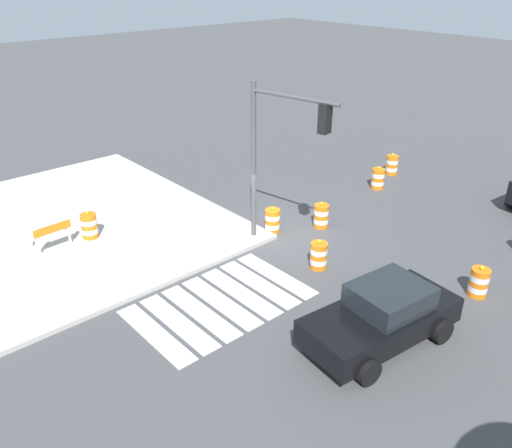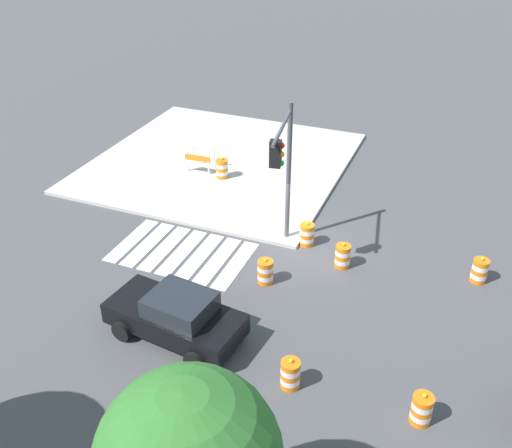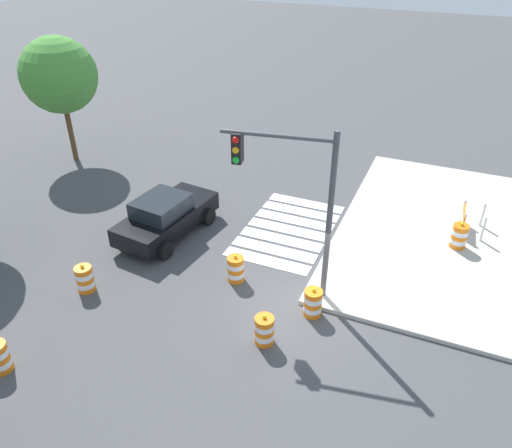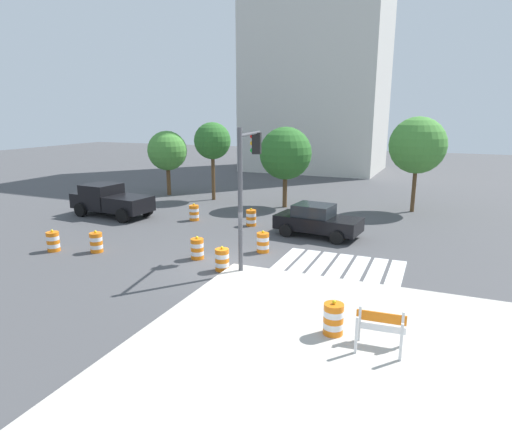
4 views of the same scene
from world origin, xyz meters
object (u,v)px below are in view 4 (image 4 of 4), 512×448
Objects in this scene: sports_car at (317,220)px; street_tree_corner_lot at (418,145)px; traffic_barrel_near_corner at (263,242)px; traffic_barrel_lane_center at (251,218)px; street_tree_streetside_far at (212,141)px; traffic_barrel_on_sidewalk at (333,319)px; street_tree_streetside_mid at (167,151)px; street_tree_streetside_near at (285,154)px; traffic_barrel_far_curb at (197,249)px; traffic_barrel_crosswalk_end at (194,213)px; traffic_light_pole at (247,171)px; construction_barricade at (380,326)px; pickup_truck at (109,200)px; traffic_barrel_opposite_curb at (222,260)px; traffic_barrel_median_near at (96,242)px; traffic_barrel_median_far at (53,241)px.

sports_car is 0.76× the size of street_tree_corner_lot.
traffic_barrel_near_corner and traffic_barrel_lane_center have the same top height.
traffic_barrel_lane_center is 8.97m from street_tree_streetside_far.
traffic_barrel_on_sidewalk is 0.21× the size of street_tree_streetside_mid.
traffic_barrel_far_curb is at bearing -89.91° from street_tree_streetside_near.
traffic_light_pole is (6.02, -5.95, 3.46)m from traffic_barrel_crosswalk_end.
construction_barricade is at bearing -44.14° from street_tree_streetside_mid.
traffic_light_pole reaches higher than pickup_truck.
traffic_barrel_opposite_curb is at bearing -82.42° from street_tree_streetside_near.
street_tree_streetside_mid is (-12.01, 12.45, -0.56)m from traffic_light_pole.
street_tree_streetside_mid is at bearing 134.05° from traffic_barrel_on_sidewalk.
street_tree_streetside_mid is at bearing 152.57° from sports_car.
street_tree_streetside_near is at bearing -5.24° from street_tree_streetside_mid.
traffic_barrel_crosswalk_end is at bearing 134.86° from traffic_barrel_on_sidewalk.
traffic_barrel_far_curb is 0.78× the size of construction_barricade.
traffic_barrel_far_curb is (4.71, 0.92, 0.00)m from traffic_barrel_median_near.
traffic_barrel_opposite_curb is at bearing -28.68° from traffic_barrel_far_curb.
traffic_barrel_on_sidewalk is (5.38, -3.79, 0.15)m from traffic_barrel_opposite_curb.
street_tree_streetside_mid is at bearing 133.97° from traffic_light_pole.
traffic_barrel_near_corner is 2.94m from traffic_barrel_opposite_curb.
street_tree_streetside_far is (4.05, -0.38, 0.84)m from street_tree_streetside_mid.
traffic_light_pole is (-6.01, 5.04, 3.19)m from construction_barricade.
traffic_barrel_median_far is 0.21× the size of street_tree_streetside_mid.
street_tree_streetside_near is (-0.02, 11.71, 3.11)m from traffic_barrel_far_curb.
sports_car is 0.93× the size of street_tree_streetside_mid.
construction_barricade is at bearing -42.40° from traffic_barrel_crosswalk_end.
sports_car is at bearing 37.33° from traffic_barrel_median_near.
traffic_barrel_median_near is 0.19× the size of street_tree_streetside_near.
street_tree_streetside_far is (-0.93, 13.14, 3.73)m from traffic_barrel_median_near.
street_tree_streetside_far reaches higher than pickup_truck.
traffic_barrel_near_corner is at bearing 21.57° from traffic_barrel_median_far.
pickup_truck reaches higher than traffic_barrel_median_far.
traffic_light_pole reaches higher than street_tree_streetside_mid.
construction_barricade is at bearing -30.43° from traffic_barrel_far_curb.
traffic_light_pole is at bearing 134.27° from traffic_barrel_on_sidewalk.
street_tree_corner_lot is at bearing 62.41° from sports_car.
street_tree_streetside_near is (9.10, 6.51, 2.59)m from pickup_truck.
street_tree_streetside_near reaches higher than traffic_barrel_on_sidewalk.
street_tree_streetside_near is at bearing 103.26° from traffic_barrel_near_corner.
sports_car is 4.40× the size of traffic_barrel_opposite_curb.
sports_car is 4.00m from traffic_barrel_lane_center.
construction_barricade is at bearing -30.04° from pickup_truck.
traffic_barrel_opposite_curb is at bearing -75.99° from traffic_barrel_lane_center.
construction_barricade is 0.24× the size of traffic_light_pole.
construction_barricade is (1.29, -0.20, 0.12)m from traffic_barrel_on_sidewalk.
street_tree_streetside_mid is at bearing 127.58° from traffic_barrel_far_curb.
traffic_barrel_crosswalk_end is 1.00× the size of traffic_barrel_median_near.
pickup_truck is at bearing 164.16° from traffic_barrel_near_corner.
traffic_light_pole is (7.03, 1.07, 3.46)m from traffic_barrel_median_near.
street_tree_streetside_far is at bearing 129.23° from construction_barricade.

